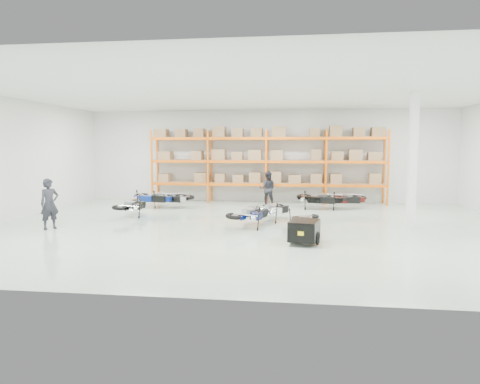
# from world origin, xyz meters

# --- Properties ---
(room) EXTENTS (18.00, 18.00, 18.00)m
(room) POSITION_xyz_m (0.00, 0.00, 2.25)
(room) COLOR #B6CBB9
(room) RESTS_ON ground
(pallet_rack) EXTENTS (11.28, 0.98, 3.62)m
(pallet_rack) POSITION_xyz_m (-0.00, 6.45, 2.26)
(pallet_rack) COLOR orange
(pallet_rack) RESTS_ON ground
(structural_column) EXTENTS (0.25, 0.25, 4.50)m
(structural_column) POSITION_xyz_m (5.20, 0.50, 2.25)
(structural_column) COLOR white
(structural_column) RESTS_ON ground
(moto_blue_centre) EXTENTS (1.45, 2.02, 1.18)m
(moto_blue_centre) POSITION_xyz_m (-0.11, -0.02, 0.56)
(moto_blue_centre) COLOR #071147
(moto_blue_centre) RESTS_ON ground
(moto_silver_left) EXTENTS (1.59, 1.91, 1.11)m
(moto_silver_left) POSITION_xyz_m (0.56, 1.32, 0.52)
(moto_silver_left) COLOR silver
(moto_silver_left) RESTS_ON ground
(moto_black_far_left) EXTENTS (0.85, 1.72, 1.11)m
(moto_black_far_left) POSITION_xyz_m (-4.94, 1.64, 0.52)
(moto_black_far_left) COLOR black
(moto_black_far_left) RESTS_ON ground
(moto_touring_right) EXTENTS (0.95, 1.69, 1.05)m
(moto_touring_right) POSITION_xyz_m (1.62, -0.83, 0.50)
(moto_touring_right) COLOR black
(moto_touring_right) RESTS_ON ground
(trailer) EXTENTS (0.93, 1.63, 0.66)m
(trailer) POSITION_xyz_m (1.62, -2.42, 0.39)
(trailer) COLOR black
(trailer) RESTS_ON ground
(moto_back_a) EXTENTS (2.09, 1.32, 1.26)m
(moto_back_a) POSITION_xyz_m (-4.82, 4.00, 0.59)
(moto_back_a) COLOR navy
(moto_back_a) RESTS_ON ground
(moto_back_b) EXTENTS (1.97, 1.30, 1.17)m
(moto_back_b) POSITION_xyz_m (-4.17, 4.24, 0.55)
(moto_back_b) COLOR #B9BDC3
(moto_back_b) RESTS_ON ground
(moto_back_c) EXTENTS (2.13, 1.48, 1.26)m
(moto_back_c) POSITION_xyz_m (2.48, 4.50, 0.59)
(moto_back_c) COLOR black
(moto_back_c) RESTS_ON ground
(moto_back_d) EXTENTS (1.94, 1.13, 1.20)m
(moto_back_d) POSITION_xyz_m (3.47, 4.75, 0.56)
(moto_back_d) COLOR #3E0C0D
(moto_back_d) RESTS_ON ground
(person_left) EXTENTS (0.68, 0.73, 1.67)m
(person_left) POSITION_xyz_m (-6.63, -1.22, 0.84)
(person_left) COLOR #212229
(person_left) RESTS_ON ground
(person_back) EXTENTS (0.78, 0.61, 1.59)m
(person_back) POSITION_xyz_m (0.13, 5.25, 0.79)
(person_back) COLOR black
(person_back) RESTS_ON ground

